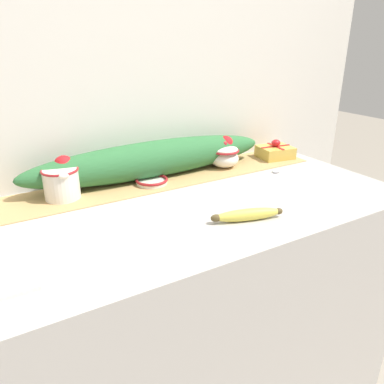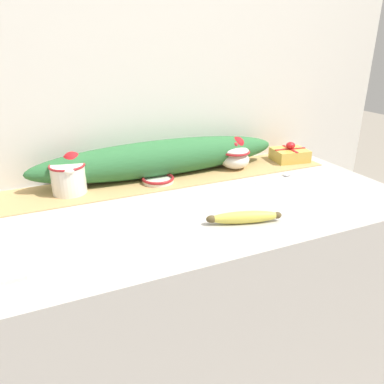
{
  "view_description": "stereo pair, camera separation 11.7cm",
  "coord_description": "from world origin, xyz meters",
  "px_view_note": "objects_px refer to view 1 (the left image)",
  "views": [
    {
      "loc": [
        -0.56,
        -0.97,
        1.38
      ],
      "look_at": [
        -0.01,
        -0.04,
        0.94
      ],
      "focal_mm": 35.0,
      "sensor_mm": 36.0,
      "label": 1
    },
    {
      "loc": [
        -0.46,
        -1.02,
        1.38
      ],
      "look_at": [
        -0.01,
        -0.04,
        0.94
      ],
      "focal_mm": 35.0,
      "sensor_mm": 36.0,
      "label": 2
    }
  ],
  "objects_px": {
    "sugar_bowl": "(224,156)",
    "small_dish": "(152,181)",
    "spoon": "(274,172)",
    "banana": "(247,215)",
    "cream_pitcher": "(61,182)",
    "gift_box": "(275,152)",
    "napkin_stack": "(3,281)"
  },
  "relations": [
    {
      "from": "sugar_bowl",
      "to": "banana",
      "type": "bearing_deg",
      "value": -116.9
    },
    {
      "from": "spoon",
      "to": "gift_box",
      "type": "height_order",
      "value": "gift_box"
    },
    {
      "from": "cream_pitcher",
      "to": "gift_box",
      "type": "relative_size",
      "value": 0.89
    },
    {
      "from": "cream_pitcher",
      "to": "small_dish",
      "type": "height_order",
      "value": "cream_pitcher"
    },
    {
      "from": "sugar_bowl",
      "to": "banana",
      "type": "distance_m",
      "value": 0.49
    },
    {
      "from": "cream_pitcher",
      "to": "banana",
      "type": "distance_m",
      "value": 0.61
    },
    {
      "from": "sugar_bowl",
      "to": "cream_pitcher",
      "type": "bearing_deg",
      "value": 179.92
    },
    {
      "from": "cream_pitcher",
      "to": "small_dish",
      "type": "xyz_separation_m",
      "value": [
        0.31,
        -0.03,
        -0.04
      ]
    },
    {
      "from": "small_dish",
      "to": "cream_pitcher",
      "type": "bearing_deg",
      "value": 174.91
    },
    {
      "from": "napkin_stack",
      "to": "gift_box",
      "type": "relative_size",
      "value": 0.85
    },
    {
      "from": "small_dish",
      "to": "gift_box",
      "type": "distance_m",
      "value": 0.61
    },
    {
      "from": "sugar_bowl",
      "to": "banana",
      "type": "height_order",
      "value": "sugar_bowl"
    },
    {
      "from": "small_dish",
      "to": "spoon",
      "type": "bearing_deg",
      "value": -15.87
    },
    {
      "from": "sugar_bowl",
      "to": "spoon",
      "type": "bearing_deg",
      "value": -51.41
    },
    {
      "from": "napkin_stack",
      "to": "cream_pitcher",
      "type": "bearing_deg",
      "value": 61.97
    },
    {
      "from": "sugar_bowl",
      "to": "banana",
      "type": "xyz_separation_m",
      "value": [
        -0.22,
        -0.44,
        -0.03
      ]
    },
    {
      "from": "banana",
      "to": "spoon",
      "type": "bearing_deg",
      "value": 38.42
    },
    {
      "from": "cream_pitcher",
      "to": "small_dish",
      "type": "bearing_deg",
      "value": -5.09
    },
    {
      "from": "small_dish",
      "to": "gift_box",
      "type": "bearing_deg",
      "value": 1.81
    },
    {
      "from": "banana",
      "to": "sugar_bowl",
      "type": "bearing_deg",
      "value": 63.1
    },
    {
      "from": "sugar_bowl",
      "to": "napkin_stack",
      "type": "distance_m",
      "value": 0.97
    },
    {
      "from": "sugar_bowl",
      "to": "small_dish",
      "type": "xyz_separation_m",
      "value": [
        -0.34,
        -0.03,
        -0.04
      ]
    },
    {
      "from": "sugar_bowl",
      "to": "napkin_stack",
      "type": "height_order",
      "value": "sugar_bowl"
    },
    {
      "from": "sugar_bowl",
      "to": "small_dish",
      "type": "relative_size",
      "value": 1.01
    },
    {
      "from": "sugar_bowl",
      "to": "gift_box",
      "type": "relative_size",
      "value": 0.77
    },
    {
      "from": "cream_pitcher",
      "to": "small_dish",
      "type": "relative_size",
      "value": 1.17
    },
    {
      "from": "cream_pitcher",
      "to": "sugar_bowl",
      "type": "bearing_deg",
      "value": -0.08
    },
    {
      "from": "banana",
      "to": "spoon",
      "type": "relative_size",
      "value": 1.21
    },
    {
      "from": "spoon",
      "to": "gift_box",
      "type": "distance_m",
      "value": 0.21
    },
    {
      "from": "napkin_stack",
      "to": "gift_box",
      "type": "height_order",
      "value": "gift_box"
    },
    {
      "from": "sugar_bowl",
      "to": "gift_box",
      "type": "height_order",
      "value": "sugar_bowl"
    },
    {
      "from": "napkin_stack",
      "to": "banana",
      "type": "bearing_deg",
      "value": -2.04
    }
  ]
}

